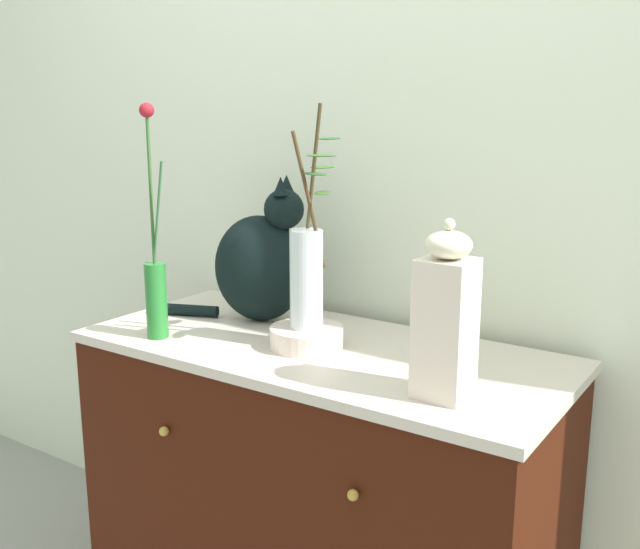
{
  "coord_description": "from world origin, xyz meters",
  "views": [
    {
      "loc": [
        0.97,
        -1.43,
        1.44
      ],
      "look_at": [
        0.0,
        0.0,
        1.05
      ],
      "focal_mm": 41.32,
      "sensor_mm": 36.0,
      "label": 1
    }
  ],
  "objects_px": {
    "jar_lidded_porcelain": "(446,317)",
    "candle_pillar": "(441,334)",
    "sideboard": "(320,504)",
    "cat_sitting": "(261,263)",
    "bowl_porcelain": "(307,337)",
    "vase_slim_green": "(156,283)",
    "vase_glass_clear": "(307,272)"
  },
  "relations": [
    {
      "from": "sideboard",
      "to": "cat_sitting",
      "type": "bearing_deg",
      "value": 159.85
    },
    {
      "from": "vase_slim_green",
      "to": "vase_glass_clear",
      "type": "relative_size",
      "value": 1.1
    },
    {
      "from": "sideboard",
      "to": "vase_glass_clear",
      "type": "height_order",
      "value": "vase_glass_clear"
    },
    {
      "from": "sideboard",
      "to": "cat_sitting",
      "type": "relative_size",
      "value": 2.73
    },
    {
      "from": "bowl_porcelain",
      "to": "candle_pillar",
      "type": "bearing_deg",
      "value": 19.64
    },
    {
      "from": "sideboard",
      "to": "candle_pillar",
      "type": "relative_size",
      "value": 9.48
    },
    {
      "from": "cat_sitting",
      "to": "vase_glass_clear",
      "type": "height_order",
      "value": "vase_glass_clear"
    },
    {
      "from": "jar_lidded_porcelain",
      "to": "bowl_porcelain",
      "type": "bearing_deg",
      "value": 166.18
    },
    {
      "from": "jar_lidded_porcelain",
      "to": "vase_glass_clear",
      "type": "bearing_deg",
      "value": 166.06
    },
    {
      "from": "vase_glass_clear",
      "to": "cat_sitting",
      "type": "bearing_deg",
      "value": 152.8
    },
    {
      "from": "sideboard",
      "to": "jar_lidded_porcelain",
      "type": "xyz_separation_m",
      "value": [
        0.39,
        -0.13,
        0.6
      ]
    },
    {
      "from": "sideboard",
      "to": "vase_slim_green",
      "type": "height_order",
      "value": "vase_slim_green"
    },
    {
      "from": "vase_slim_green",
      "to": "bowl_porcelain",
      "type": "relative_size",
      "value": 3.24
    },
    {
      "from": "cat_sitting",
      "to": "vase_slim_green",
      "type": "bearing_deg",
      "value": -115.24
    },
    {
      "from": "bowl_porcelain",
      "to": "jar_lidded_porcelain",
      "type": "distance_m",
      "value": 0.44
    },
    {
      "from": "jar_lidded_porcelain",
      "to": "candle_pillar",
      "type": "xyz_separation_m",
      "value": [
        -0.1,
        0.21,
        -0.11
      ]
    },
    {
      "from": "bowl_porcelain",
      "to": "vase_slim_green",
      "type": "bearing_deg",
      "value": -157.93
    },
    {
      "from": "candle_pillar",
      "to": "cat_sitting",
      "type": "bearing_deg",
      "value": 178.65
    },
    {
      "from": "vase_glass_clear",
      "to": "candle_pillar",
      "type": "height_order",
      "value": "vase_glass_clear"
    },
    {
      "from": "vase_slim_green",
      "to": "bowl_porcelain",
      "type": "bearing_deg",
      "value": 22.07
    },
    {
      "from": "vase_slim_green",
      "to": "candle_pillar",
      "type": "bearing_deg",
      "value": 20.96
    },
    {
      "from": "bowl_porcelain",
      "to": "sideboard",
      "type": "bearing_deg",
      "value": 54.08
    },
    {
      "from": "vase_glass_clear",
      "to": "candle_pillar",
      "type": "relative_size",
      "value": 4.17
    },
    {
      "from": "vase_slim_green",
      "to": "sideboard",
      "type": "bearing_deg",
      "value": 24.61
    },
    {
      "from": "cat_sitting",
      "to": "vase_glass_clear",
      "type": "xyz_separation_m",
      "value": [
        0.24,
        -0.12,
        0.03
      ]
    },
    {
      "from": "cat_sitting",
      "to": "jar_lidded_porcelain",
      "type": "distance_m",
      "value": 0.68
    },
    {
      "from": "sideboard",
      "to": "candle_pillar",
      "type": "xyz_separation_m",
      "value": [
        0.29,
        0.08,
        0.49
      ]
    },
    {
      "from": "vase_slim_green",
      "to": "candle_pillar",
      "type": "xyz_separation_m",
      "value": [
        0.67,
        0.26,
        -0.09
      ]
    },
    {
      "from": "bowl_porcelain",
      "to": "vase_glass_clear",
      "type": "relative_size",
      "value": 0.34
    },
    {
      "from": "vase_slim_green",
      "to": "vase_glass_clear",
      "type": "distance_m",
      "value": 0.39
    },
    {
      "from": "bowl_porcelain",
      "to": "vase_glass_clear",
      "type": "distance_m",
      "value": 0.16
    },
    {
      "from": "jar_lidded_porcelain",
      "to": "sideboard",
      "type": "bearing_deg",
      "value": 161.62
    }
  ]
}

